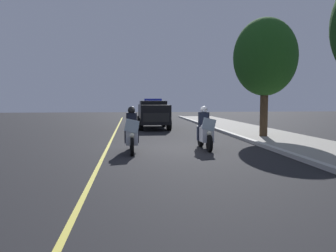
# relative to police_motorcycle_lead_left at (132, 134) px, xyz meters

# --- Properties ---
(ground_plane) EXTENTS (80.00, 80.00, 0.00)m
(ground_plane) POSITION_rel_police_motorcycle_lead_left_xyz_m (-0.80, 1.48, -0.70)
(ground_plane) COLOR black
(curb_strip) EXTENTS (48.00, 0.24, 0.15)m
(curb_strip) POSITION_rel_police_motorcycle_lead_left_xyz_m (-0.80, 5.47, -0.62)
(curb_strip) COLOR #B7B5AD
(curb_strip) RESTS_ON ground
(sidewalk_strip) EXTENTS (48.00, 3.60, 0.10)m
(sidewalk_strip) POSITION_rel_police_motorcycle_lead_left_xyz_m (-0.80, 7.37, -0.65)
(sidewalk_strip) COLOR gray
(sidewalk_strip) RESTS_ON ground
(lane_stripe_center) EXTENTS (48.00, 0.12, 0.01)m
(lane_stripe_center) POSITION_rel_police_motorcycle_lead_left_xyz_m (-0.80, -0.99, -0.70)
(lane_stripe_center) COLOR #E0D14C
(lane_stripe_center) RESTS_ON ground
(police_motorcycle_lead_left) EXTENTS (2.14, 0.56, 1.72)m
(police_motorcycle_lead_left) POSITION_rel_police_motorcycle_lead_left_xyz_m (0.00, 0.00, 0.00)
(police_motorcycle_lead_left) COLOR black
(police_motorcycle_lead_left) RESTS_ON ground
(police_motorcycle_lead_right) EXTENTS (2.14, 0.56, 1.72)m
(police_motorcycle_lead_right) POSITION_rel_police_motorcycle_lead_left_xyz_m (-0.46, 2.89, 0.00)
(police_motorcycle_lead_right) COLOR black
(police_motorcycle_lead_right) RESTS_ON ground
(police_suv) EXTENTS (4.93, 2.12, 2.05)m
(police_suv) POSITION_rel_police_motorcycle_lead_left_xyz_m (-10.36, 1.49, 0.37)
(police_suv) COLOR black
(police_suv) RESTS_ON ground
(tree_mid_block) EXTENTS (3.21, 3.21, 6.01)m
(tree_mid_block) POSITION_rel_police_motorcycle_lead_left_xyz_m (-3.96, 6.78, 3.42)
(tree_mid_block) COLOR #42301E
(tree_mid_block) RESTS_ON sidewalk_strip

